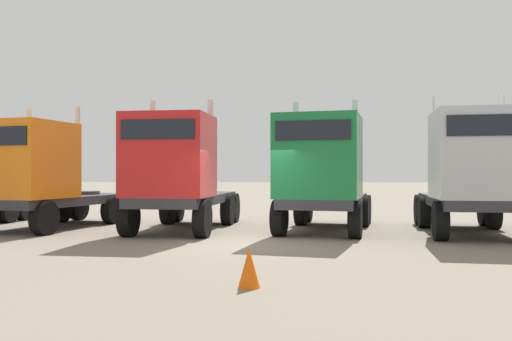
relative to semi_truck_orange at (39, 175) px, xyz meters
name	(u,v)px	position (x,y,z in m)	size (l,w,h in m)	color
ground	(247,243)	(7.06, -2.43, -1.81)	(200.00, 200.00, 0.00)	gray
semi_truck_orange	(39,175)	(0.00, 0.00, 0.00)	(3.62, 6.42, 4.05)	#333338
semi_truck_red	(177,173)	(4.62, -0.32, 0.05)	(2.80, 6.36, 4.18)	#333338
semi_truck_green	(322,173)	(9.10, -0.02, 0.05)	(3.48, 6.18, 4.16)	#333338
semi_truck_silver	(474,171)	(13.46, -0.57, 0.10)	(3.05, 6.11, 4.21)	#333338
traffic_cone_near	(249,268)	(7.70, -8.05, -1.48)	(0.36, 0.36, 0.64)	#F2590C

